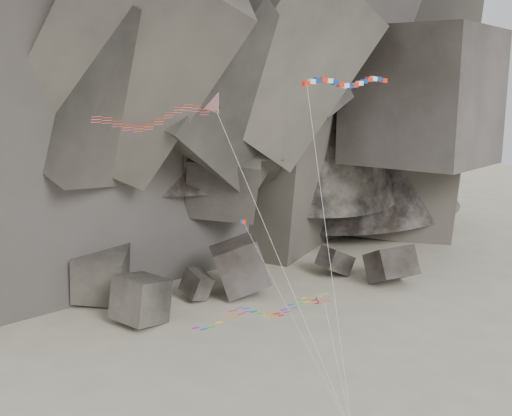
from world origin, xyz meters
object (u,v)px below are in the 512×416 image
object	(u,v)px
parafoil_kite	(257,312)
pennant_kite	(267,269)
banner_kite	(347,84)
delta_kite	(150,117)

from	to	relation	value
parafoil_kite	pennant_kite	size ratio (longest dim) A/B	0.79
pennant_kite	banner_kite	bearing A→B (deg)	34.35
pennant_kite	parafoil_kite	bearing A→B (deg)	-119.14
delta_kite	pennant_kite	distance (m)	16.94
banner_kite	pennant_kite	xyz separation A→B (m)	(-9.14, -3.12, -15.71)
delta_kite	pennant_kite	bearing A→B (deg)	-16.88
banner_kite	pennant_kite	world-z (taller)	banner_kite
banner_kite	parafoil_kite	world-z (taller)	banner_kite
banner_kite	delta_kite	bearing A→B (deg)	176.52
delta_kite	pennant_kite	world-z (taller)	delta_kite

